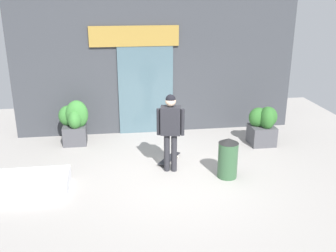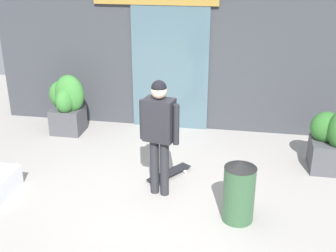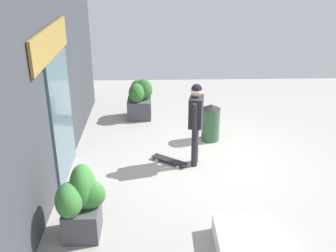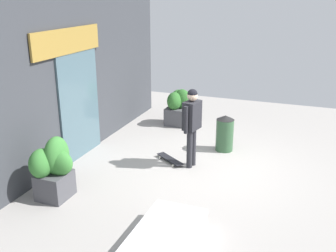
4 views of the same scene
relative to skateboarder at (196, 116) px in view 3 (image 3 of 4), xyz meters
name	(u,v)px [view 3 (image 3 of 4)]	position (x,y,z in m)	size (l,w,h in m)	color
ground_plane	(212,163)	(0.02, -0.37, -1.09)	(12.00, 12.00, 0.00)	#9E9993
building_facade	(54,78)	(0.01, 2.76, 0.82)	(7.80, 0.31, 3.86)	#383A3F
skateboarder	(196,116)	(0.00, 0.00, 0.00)	(0.59, 0.34, 1.77)	#28282D
skateboard	(170,160)	(0.05, 0.53, -1.03)	(0.63, 0.79, 0.08)	black
planter_box_left	(139,98)	(2.64, 1.25, -0.53)	(0.74, 0.67, 1.05)	#47474C
planter_box_right	(81,201)	(-2.25, 1.98, -0.47)	(0.78, 0.74, 1.20)	#47474C
trash_bin	(211,122)	(1.18, -0.48, -0.64)	(0.43, 0.43, 0.90)	#335938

